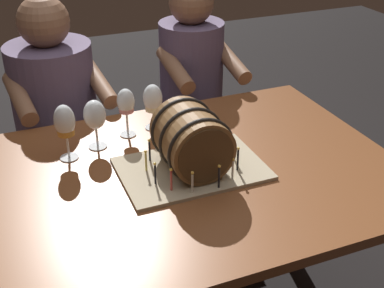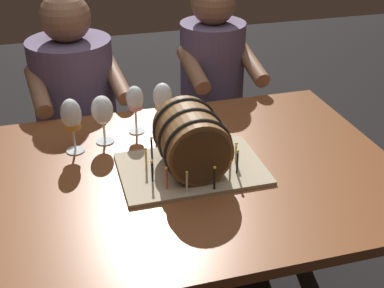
# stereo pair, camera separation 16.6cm
# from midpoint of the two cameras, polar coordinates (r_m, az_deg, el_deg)

# --- Properties ---
(dining_table) EXTENTS (1.39, 1.02, 0.75)m
(dining_table) POSITION_cam_midpoint_polar(r_m,az_deg,el_deg) (1.77, 2.66, -5.74)
(dining_table) COLOR brown
(dining_table) RESTS_ON ground
(barrel_cake) EXTENTS (0.48, 0.32, 0.23)m
(barrel_cake) POSITION_cam_midpoint_polar(r_m,az_deg,el_deg) (1.66, 2.86, 0.00)
(barrel_cake) COLOR tan
(barrel_cake) RESTS_ON dining_table
(wine_glass_empty) EXTENTS (0.08, 0.08, 0.18)m
(wine_glass_empty) POSITION_cam_midpoint_polar(r_m,az_deg,el_deg) (1.84, -7.42, 3.60)
(wine_glass_empty) COLOR white
(wine_glass_empty) RESTS_ON dining_table
(wine_glass_amber) EXTENTS (0.07, 0.07, 0.20)m
(wine_glass_amber) POSITION_cam_midpoint_polar(r_m,az_deg,el_deg) (1.79, -10.71, 2.90)
(wine_glass_amber) COLOR white
(wine_glass_amber) RESTS_ON dining_table
(wine_glass_white) EXTENTS (0.07, 0.07, 0.18)m
(wine_glass_white) POSITION_cam_midpoint_polar(r_m,az_deg,el_deg) (1.94, -0.83, 5.01)
(wine_glass_white) COLOR white
(wine_glass_white) RESTS_ON dining_table
(wine_glass_rose) EXTENTS (0.07, 0.07, 0.19)m
(wine_glass_rose) POSITION_cam_midpoint_polar(r_m,az_deg,el_deg) (1.90, -3.88, 4.78)
(wine_glass_rose) COLOR white
(wine_glass_rose) RESTS_ON dining_table
(person_seated_left) EXTENTS (0.44, 0.52, 1.19)m
(person_seated_left) POSITION_cam_midpoint_polar(r_m,az_deg,el_deg) (2.44, -10.63, 1.92)
(person_seated_left) COLOR #372D40
(person_seated_left) RESTS_ON ground
(person_seated_right) EXTENTS (0.35, 0.45, 1.20)m
(person_seated_right) POSITION_cam_midpoint_polar(r_m,az_deg,el_deg) (2.57, 4.03, 3.24)
(person_seated_right) COLOR #372D40
(person_seated_right) RESTS_ON ground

